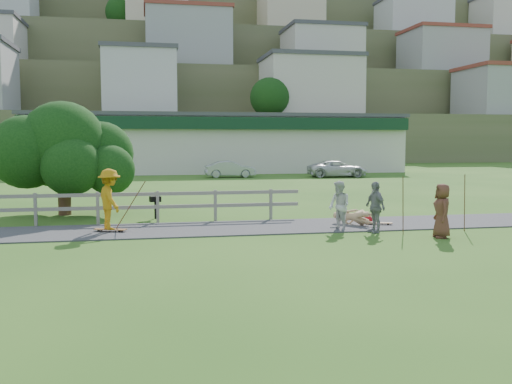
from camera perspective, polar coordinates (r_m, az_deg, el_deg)
ground at (r=16.93m, az=-2.72°, el=-4.48°), size 260.00×260.00×0.00m
path at (r=18.39m, az=-3.40°, el=-3.64°), size 34.00×3.00×0.04m
fence at (r=20.04m, az=-17.31°, el=-1.11°), size 15.05×0.10×1.10m
strip_mall at (r=51.85m, az=-3.97°, el=4.93°), size 32.50×10.75×5.10m
hillside at (r=108.46m, az=-9.91°, el=11.30°), size 220.00×67.00×47.50m
skater_rider at (r=18.05m, az=-14.42°, el=-1.02°), size 1.09×1.38×1.88m
skater_fallen at (r=19.23m, az=9.90°, el=-2.51°), size 1.47×1.30×0.58m
spectator_a at (r=18.09m, az=8.33°, el=-1.38°), size 0.79×0.90×1.57m
spectator_b at (r=17.92m, az=11.82°, el=-1.49°), size 0.55×0.98×1.58m
spectator_c at (r=17.47m, az=18.11°, el=-1.80°), size 0.65×0.86×1.59m
car_silver at (r=43.29m, az=-2.62°, el=2.29°), size 3.80×1.33×1.25m
car_white at (r=44.11m, az=8.14°, el=2.31°), size 4.65×2.35×1.26m
tree at (r=22.81m, az=-18.69°, el=2.22°), size 5.18×5.18×3.53m
bbq at (r=20.97m, az=-10.03°, el=-1.54°), size 0.44×0.37×0.82m
longboard_rider at (r=18.16m, az=-14.35°, el=-3.79°), size 1.03×0.58×0.11m
longboard_fallen at (r=19.47m, az=12.19°, el=-3.17°), size 0.89×0.49×0.10m
helmet at (r=19.79m, az=11.15°, el=-2.73°), size 0.29×0.29×0.29m
pole_rider at (r=18.42m, az=-12.48°, el=-0.93°), size 0.03×0.03×1.83m
pole_spec_left at (r=17.71m, az=14.49°, el=-1.32°), size 0.03×0.03×1.77m
pole_spec_right at (r=18.95m, az=20.13°, el=-1.03°), size 0.03×0.03×1.78m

